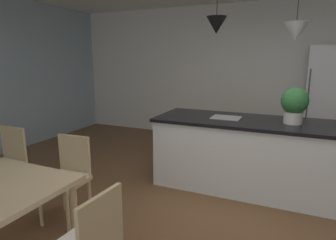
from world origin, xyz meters
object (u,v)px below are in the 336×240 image
(chair_far_right, at_px, (67,176))
(potted_plant_on_island, at_px, (294,104))
(chair_far_left, at_px, (5,163))
(kitchen_island, at_px, (247,153))
(refrigerator, at_px, (326,102))

(chair_far_right, bearing_deg, potted_plant_on_island, 36.02)
(chair_far_left, bearing_deg, potted_plant_on_island, 26.72)
(kitchen_island, distance_m, potted_plant_on_island, 0.84)
(chair_far_left, distance_m, kitchen_island, 2.90)
(chair_far_right, xyz_separation_m, potted_plant_on_island, (2.07, 1.50, 0.66))
(kitchen_island, bearing_deg, chair_far_right, -136.11)
(chair_far_left, xyz_separation_m, chair_far_right, (0.92, -0.00, 0.00))
(chair_far_left, xyz_separation_m, potted_plant_on_island, (2.99, 1.50, 0.66))
(chair_far_right, xyz_separation_m, kitchen_island, (1.56, 1.50, -0.01))
(chair_far_right, bearing_deg, kitchen_island, 43.89)
(chair_far_right, xyz_separation_m, refrigerator, (2.56, 3.42, 0.46))
(chair_far_right, bearing_deg, chair_far_left, 180.00)
(kitchen_island, xyz_separation_m, potted_plant_on_island, (0.50, 0.00, 0.67))
(chair_far_left, relative_size, refrigerator, 0.47)
(chair_far_left, bearing_deg, chair_far_right, -0.00)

